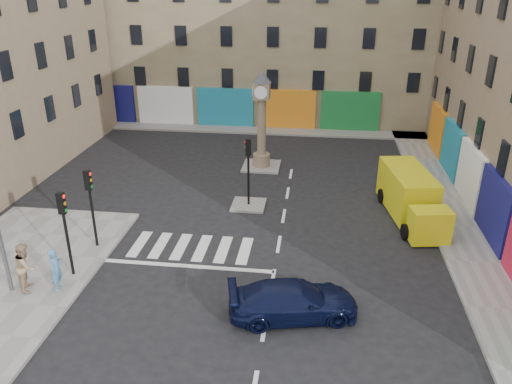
% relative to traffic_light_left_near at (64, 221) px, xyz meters
% --- Properties ---
extents(ground, '(120.00, 120.00, 0.00)m').
position_rel_traffic_light_left_near_xyz_m(ground, '(8.30, -0.20, -2.62)').
color(ground, black).
rests_on(ground, ground).
extents(sidewalk_right, '(2.60, 30.00, 0.15)m').
position_rel_traffic_light_left_near_xyz_m(sidewalk_right, '(17.00, 9.80, -2.55)').
color(sidewalk_right, gray).
rests_on(sidewalk_right, ground).
extents(sidewalk_far, '(32.00, 2.40, 0.15)m').
position_rel_traffic_light_left_near_xyz_m(sidewalk_far, '(4.30, 22.00, -2.55)').
color(sidewalk_far, gray).
rests_on(sidewalk_far, ground).
extents(island_near, '(1.80, 1.80, 0.12)m').
position_rel_traffic_light_left_near_xyz_m(island_near, '(6.30, 7.80, -2.56)').
color(island_near, gray).
rests_on(island_near, ground).
extents(island_far, '(2.40, 2.40, 0.12)m').
position_rel_traffic_light_left_near_xyz_m(island_far, '(6.30, 13.80, -2.56)').
color(island_far, gray).
rests_on(island_far, ground).
extents(building_far, '(32.00, 10.00, 17.00)m').
position_rel_traffic_light_left_near_xyz_m(building_far, '(4.30, 27.80, 5.88)').
color(building_far, '#968864').
rests_on(building_far, ground).
extents(traffic_light_left_near, '(0.28, 0.22, 3.70)m').
position_rel_traffic_light_left_near_xyz_m(traffic_light_left_near, '(0.00, 0.00, 0.00)').
color(traffic_light_left_near, black).
rests_on(traffic_light_left_near, sidewalk_left).
extents(traffic_light_left_far, '(0.28, 0.22, 3.70)m').
position_rel_traffic_light_left_near_xyz_m(traffic_light_left_far, '(0.00, 2.40, 0.00)').
color(traffic_light_left_far, black).
rests_on(traffic_light_left_far, sidewalk_left).
extents(traffic_light_island, '(0.28, 0.22, 3.70)m').
position_rel_traffic_light_left_near_xyz_m(traffic_light_island, '(6.30, 7.80, -0.03)').
color(traffic_light_island, black).
rests_on(traffic_light_island, island_near).
extents(clock_pillar, '(1.20, 1.20, 6.10)m').
position_rel_traffic_light_left_near_xyz_m(clock_pillar, '(6.30, 13.80, 0.93)').
color(clock_pillar, '#89745A').
rests_on(clock_pillar, island_far).
extents(navy_sedan, '(5.06, 2.95, 1.38)m').
position_rel_traffic_light_left_near_xyz_m(navy_sedan, '(9.27, -1.45, -1.93)').
color(navy_sedan, black).
rests_on(navy_sedan, ground).
extents(yellow_van, '(2.94, 6.53, 2.29)m').
position_rel_traffic_light_left_near_xyz_m(yellow_van, '(14.77, 7.63, -1.48)').
color(yellow_van, yellow).
rests_on(yellow_van, ground).
extents(pedestrian_blue, '(0.43, 0.65, 1.78)m').
position_rel_traffic_light_left_near_xyz_m(pedestrian_blue, '(-0.06, -1.09, -1.58)').
color(pedestrian_blue, '#5083B9').
rests_on(pedestrian_blue, sidewalk_left).
extents(pedestrian_tan, '(1.03, 1.17, 2.00)m').
position_rel_traffic_light_left_near_xyz_m(pedestrian_tan, '(-1.23, -1.19, -1.47)').
color(pedestrian_tan, tan).
rests_on(pedestrian_tan, sidewalk_left).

